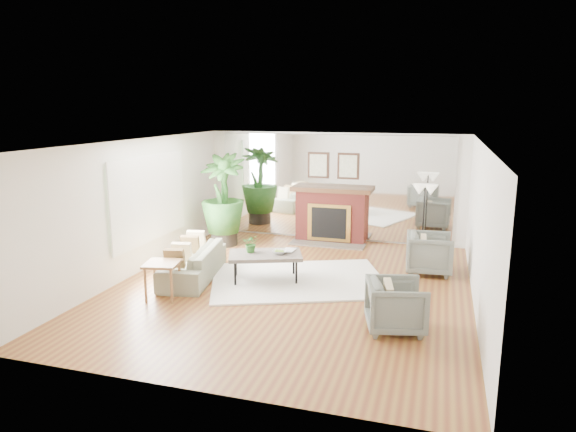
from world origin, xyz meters
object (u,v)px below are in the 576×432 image
(floor_lamp, at_px, (425,195))
(side_table, at_px, (162,268))
(fireplace, at_px, (331,214))
(armchair_front, at_px, (396,306))
(armchair_back, at_px, (429,253))
(sofa, at_px, (193,263))
(coffee_table, at_px, (265,256))
(potted_ficus, at_px, (223,197))

(floor_lamp, bearing_deg, side_table, -137.93)
(fireplace, relative_size, armchair_front, 2.58)
(armchair_back, bearing_deg, side_table, 118.01)
(side_table, bearing_deg, fireplace, 66.98)
(sofa, bearing_deg, armchair_front, 61.45)
(coffee_table, bearing_deg, floor_lamp, 40.93)
(coffee_table, height_order, floor_lamp, floor_lamp)
(armchair_back, relative_size, armchair_front, 1.05)
(armchair_back, xyz_separation_m, side_table, (-4.12, -2.61, 0.13))
(armchair_front, bearing_deg, fireplace, 8.61)
(fireplace, relative_size, armchair_back, 2.46)
(armchair_front, xyz_separation_m, potted_ficus, (-4.14, 3.51, 0.74))
(coffee_table, xyz_separation_m, floor_lamp, (2.63, 2.28, 0.85))
(fireplace, relative_size, sofa, 1.04)
(fireplace, xyz_separation_m, armchair_back, (2.26, -1.75, -0.28))
(side_table, bearing_deg, coffee_table, 44.22)
(coffee_table, height_order, potted_ficus, potted_ficus)
(armchair_back, height_order, potted_ficus, potted_ficus)
(fireplace, xyz_separation_m, sofa, (-1.86, -3.29, -0.37))
(floor_lamp, bearing_deg, sofa, -147.78)
(armchair_front, bearing_deg, sofa, 57.71)
(armchair_front, relative_size, side_table, 1.27)
(fireplace, xyz_separation_m, potted_ficus, (-2.25, -1.00, 0.44))
(sofa, bearing_deg, armchair_back, 100.01)
(fireplace, bearing_deg, coffee_table, -99.84)
(side_table, relative_size, potted_ficus, 0.30)
(sofa, bearing_deg, potted_ficus, 179.31)
(sofa, height_order, side_table, side_table)
(coffee_table, bearing_deg, armchair_front, -30.63)
(sofa, distance_m, side_table, 1.10)
(sofa, distance_m, floor_lamp, 4.78)
(sofa, bearing_deg, floor_lamp, 111.80)
(floor_lamp, bearing_deg, armchair_back, -79.98)
(fireplace, xyz_separation_m, side_table, (-1.85, -4.36, -0.15))
(fireplace, height_order, armchair_front, fireplace)
(fireplace, bearing_deg, armchair_back, -37.74)
(armchair_front, distance_m, potted_ficus, 5.48)
(side_table, height_order, floor_lamp, floor_lamp)
(potted_ficus, height_order, floor_lamp, potted_ficus)
(potted_ficus, relative_size, floor_lamp, 1.34)
(fireplace, distance_m, side_table, 4.74)
(side_table, xyz_separation_m, floor_lamp, (3.95, 3.56, 0.81))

